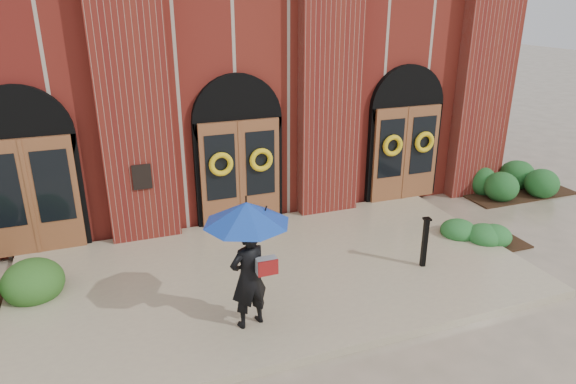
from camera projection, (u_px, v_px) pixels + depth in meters
name	position (u px, v px, depth m)	size (l,w,h in m)	color
ground	(279.00, 281.00, 10.18)	(90.00, 90.00, 0.00)	tan
landing	(277.00, 274.00, 10.29)	(10.00, 5.30, 0.15)	tan
church_building	(188.00, 55.00, 16.63)	(16.20, 12.53, 7.00)	maroon
man_with_umbrella	(248.00, 241.00, 8.05)	(1.68, 1.68, 2.20)	black
metal_post	(425.00, 241.00, 10.25)	(0.16, 0.16, 1.06)	black
hedge_wall_right	(518.00, 181.00, 14.58)	(2.96, 1.18, 0.76)	#1C5020
hedge_front_right	(488.00, 232.00, 11.76)	(1.33, 1.14, 0.47)	#215D26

